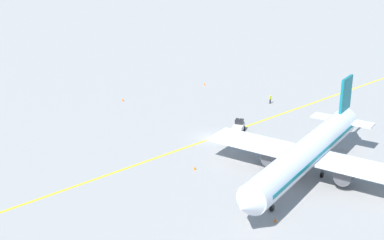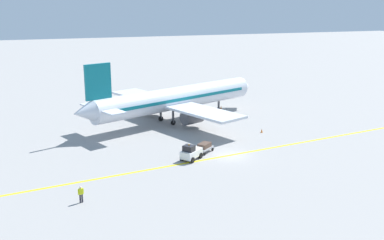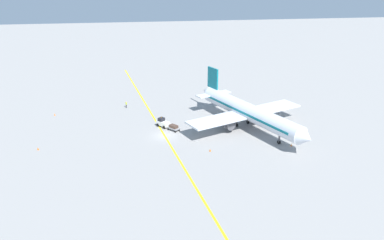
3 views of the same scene
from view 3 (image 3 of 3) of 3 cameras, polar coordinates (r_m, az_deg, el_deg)
ground_plane at (r=78.30m, az=-4.18°, el=-2.44°), size 400.00×400.00×0.00m
apron_yellow_centreline at (r=78.29m, az=-4.18°, el=-2.43°), size 16.98×118.90×0.01m
airplane_at_gate at (r=81.90m, az=8.47°, el=1.27°), size 27.92×34.05×10.60m
baggage_tug_white at (r=82.72m, az=-4.45°, el=-0.42°), size 3.05×3.28×2.11m
baggage_cart_trailing at (r=80.59m, az=-2.82°, el=-1.10°), size 2.72×2.90×1.24m
ground_crew_worker at (r=95.67m, az=-10.00°, el=2.38°), size 0.30×0.57×1.68m
traffic_cone_near_nose at (r=76.03m, az=14.89°, el=-3.67°), size 0.32×0.32×0.55m
traffic_cone_mid_apron at (r=94.97m, az=-20.19°, el=0.80°), size 0.32×0.32×0.55m
traffic_cone_by_wingtip at (r=77.78m, az=-22.42°, el=-4.06°), size 0.32×0.32×0.55m
traffic_cone_far_edge at (r=71.46m, az=2.78°, el=-4.60°), size 0.32×0.32×0.55m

